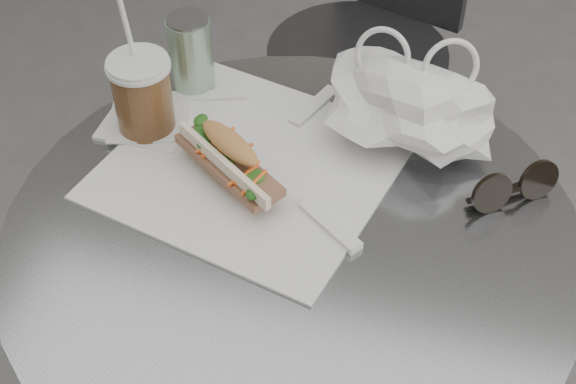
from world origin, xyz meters
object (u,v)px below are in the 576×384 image
(sunglasses, at_px, (513,188))
(drink_can, at_px, (191,54))
(cafe_table, at_px, (291,346))
(banh_mi, at_px, (229,160))
(iced_coffee, at_px, (143,95))
(chair_far, at_px, (363,92))

(sunglasses, distance_m, drink_can, 0.51)
(sunglasses, bearing_deg, cafe_table, 168.73)
(banh_mi, distance_m, iced_coffee, 0.17)
(banh_mi, bearing_deg, sunglasses, 45.07)
(cafe_table, xyz_separation_m, iced_coffee, (-0.26, 0.13, 0.34))
(banh_mi, bearing_deg, chair_far, 120.66)
(chair_far, distance_m, banh_mi, 0.87)
(cafe_table, distance_m, iced_coffee, 0.44)
(banh_mi, xyz_separation_m, iced_coffee, (-0.15, 0.07, 0.02))
(cafe_table, bearing_deg, drink_can, 133.61)
(banh_mi, xyz_separation_m, sunglasses, (0.37, 0.07, -0.02))
(chair_far, relative_size, banh_mi, 3.30)
(chair_far, distance_m, sunglasses, 0.86)
(cafe_table, xyz_separation_m, drink_can, (-0.23, 0.24, 0.34))
(banh_mi, distance_m, sunglasses, 0.38)
(cafe_table, xyz_separation_m, banh_mi, (-0.11, 0.06, 0.31))
(banh_mi, relative_size, sunglasses, 1.96)
(cafe_table, relative_size, drink_can, 6.02)
(cafe_table, bearing_deg, iced_coffee, 153.56)
(chair_far, xyz_separation_m, banh_mi, (-0.05, -0.75, 0.44))
(cafe_table, height_order, drink_can, drink_can)
(iced_coffee, height_order, sunglasses, iced_coffee)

